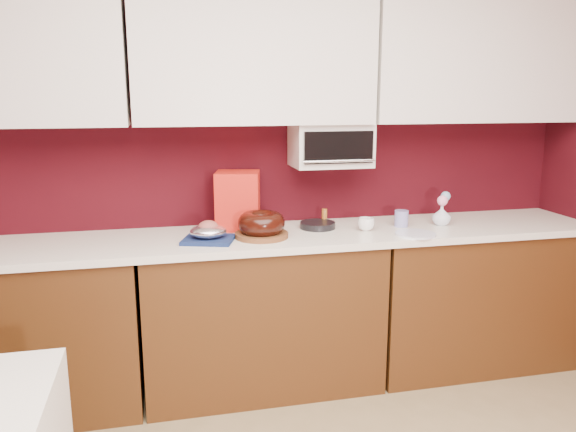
{
  "coord_description": "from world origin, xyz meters",
  "views": [
    {
      "loc": [
        -0.53,
        -1.05,
        1.65
      ],
      "look_at": [
        0.13,
        1.84,
        1.02
      ],
      "focal_mm": 35.0,
      "sensor_mm": 36.0,
      "label": 1
    }
  ],
  "objects_px": {
    "coffee_mug": "(366,223)",
    "pandoro_box": "(238,200)",
    "toaster_oven": "(330,145)",
    "blue_jar": "(401,218)",
    "foil_ham_nest": "(208,231)",
    "bundt_cake": "(261,223)",
    "flower_vase": "(442,214)"
  },
  "relations": [
    {
      "from": "coffee_mug",
      "to": "pandoro_box",
      "type": "bearing_deg",
      "value": 162.82
    },
    {
      "from": "toaster_oven",
      "to": "blue_jar",
      "type": "relative_size",
      "value": 4.69
    },
    {
      "from": "foil_ham_nest",
      "to": "coffee_mug",
      "type": "relative_size",
      "value": 2.19
    },
    {
      "from": "blue_jar",
      "to": "bundt_cake",
      "type": "bearing_deg",
      "value": -175.05
    },
    {
      "from": "foil_ham_nest",
      "to": "pandoro_box",
      "type": "height_order",
      "value": "pandoro_box"
    },
    {
      "from": "toaster_oven",
      "to": "coffee_mug",
      "type": "relative_size",
      "value": 5.04
    },
    {
      "from": "toaster_oven",
      "to": "flower_vase",
      "type": "bearing_deg",
      "value": -15.14
    },
    {
      "from": "toaster_oven",
      "to": "blue_jar",
      "type": "distance_m",
      "value": 0.6
    },
    {
      "from": "pandoro_box",
      "to": "flower_vase",
      "type": "distance_m",
      "value": 1.21
    },
    {
      "from": "toaster_oven",
      "to": "foil_ham_nest",
      "type": "distance_m",
      "value": 0.89
    },
    {
      "from": "foil_ham_nest",
      "to": "pandoro_box",
      "type": "bearing_deg",
      "value": 53.17
    },
    {
      "from": "toaster_oven",
      "to": "pandoro_box",
      "type": "xyz_separation_m",
      "value": [
        -0.55,
        0.01,
        -0.31
      ]
    },
    {
      "from": "toaster_oven",
      "to": "pandoro_box",
      "type": "bearing_deg",
      "value": 178.93
    },
    {
      "from": "blue_jar",
      "to": "flower_vase",
      "type": "relative_size",
      "value": 0.73
    },
    {
      "from": "toaster_oven",
      "to": "blue_jar",
      "type": "height_order",
      "value": "toaster_oven"
    },
    {
      "from": "bundt_cake",
      "to": "foil_ham_nest",
      "type": "xyz_separation_m",
      "value": [
        -0.29,
        -0.02,
        -0.03
      ]
    },
    {
      "from": "pandoro_box",
      "to": "flower_vase",
      "type": "bearing_deg",
      "value": 4.4
    },
    {
      "from": "foil_ham_nest",
      "to": "flower_vase",
      "type": "height_order",
      "value": "flower_vase"
    },
    {
      "from": "bundt_cake",
      "to": "pandoro_box",
      "type": "height_order",
      "value": "pandoro_box"
    },
    {
      "from": "foil_ham_nest",
      "to": "flower_vase",
      "type": "distance_m",
      "value": 1.39
    },
    {
      "from": "foil_ham_nest",
      "to": "flower_vase",
      "type": "bearing_deg",
      "value": 3.17
    },
    {
      "from": "bundt_cake",
      "to": "flower_vase",
      "type": "bearing_deg",
      "value": 2.87
    },
    {
      "from": "foil_ham_nest",
      "to": "blue_jar",
      "type": "distance_m",
      "value": 1.15
    },
    {
      "from": "flower_vase",
      "to": "blue_jar",
      "type": "bearing_deg",
      "value": 175.77
    },
    {
      "from": "toaster_oven",
      "to": "coffee_mug",
      "type": "xyz_separation_m",
      "value": [
        0.16,
        -0.21,
        -0.43
      ]
    },
    {
      "from": "toaster_oven",
      "to": "flower_vase",
      "type": "height_order",
      "value": "toaster_oven"
    },
    {
      "from": "bundt_cake",
      "to": "blue_jar",
      "type": "xyz_separation_m",
      "value": [
        0.85,
        0.07,
        -0.03
      ]
    },
    {
      "from": "toaster_oven",
      "to": "flower_vase",
      "type": "relative_size",
      "value": 3.41
    },
    {
      "from": "foil_ham_nest",
      "to": "blue_jar",
      "type": "height_order",
      "value": "blue_jar"
    },
    {
      "from": "foil_ham_nest",
      "to": "pandoro_box",
      "type": "relative_size",
      "value": 0.59
    },
    {
      "from": "toaster_oven",
      "to": "foil_ham_nest",
      "type": "height_order",
      "value": "toaster_oven"
    },
    {
      "from": "pandoro_box",
      "to": "blue_jar",
      "type": "bearing_deg",
      "value": 3.21
    }
  ]
}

